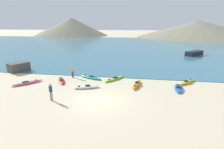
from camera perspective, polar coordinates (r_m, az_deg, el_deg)
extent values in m
plane|color=beige|center=(15.46, -4.61, -8.56)|extent=(400.00, 400.00, 0.00)
cube|color=teal|center=(56.15, 5.61, 9.40)|extent=(160.00, 70.00, 0.06)
cone|color=gray|center=(110.67, -13.09, 14.96)|extent=(43.74, 43.74, 10.37)
cone|color=gray|center=(103.40, 26.13, 13.22)|extent=(62.09, 62.09, 8.46)
ellipsoid|color=red|center=(21.20, -16.19, -1.92)|extent=(1.99, 2.77, 0.24)
cube|color=black|center=(21.02, -16.18, -1.65)|extent=(0.56, 0.62, 0.05)
cylinder|color=black|center=(21.90, -16.42, -1.00)|extent=(0.22, 0.22, 0.02)
ellipsoid|color=#E5668C|center=(21.75, -25.94, -2.43)|extent=(2.68, 2.99, 0.28)
cube|color=black|center=(21.67, -26.42, -2.10)|extent=(0.66, 0.69, 0.05)
cylinder|color=black|center=(21.93, -23.66, -1.59)|extent=(0.22, 0.22, 0.02)
ellipsoid|color=blue|center=(19.19, 20.81, -4.19)|extent=(1.18, 2.85, 0.27)
cube|color=black|center=(19.00, 20.88, -3.88)|extent=(0.49, 0.56, 0.05)
cylinder|color=black|center=(19.86, 20.77, -3.07)|extent=(0.27, 0.27, 0.02)
ellipsoid|color=orange|center=(19.16, 8.02, -3.21)|extent=(1.13, 3.26, 0.32)
cube|color=black|center=(19.25, 8.13, -2.54)|extent=(0.42, 0.62, 0.05)
cylinder|color=black|center=(18.29, 7.51, -3.56)|extent=(0.21, 0.21, 0.02)
ellipsoid|color=#8CCC2D|center=(21.01, 0.78, -1.42)|extent=(2.42, 3.11, 0.24)
cube|color=black|center=(21.09, 1.08, -0.94)|extent=(0.65, 0.71, 0.05)
cylinder|color=black|center=(20.35, -0.93, -1.62)|extent=(0.25, 0.25, 0.02)
ellipsoid|color=white|center=(18.45, -8.36, -4.05)|extent=(2.83, 1.58, 0.28)
cube|color=black|center=(18.40, -7.95, -3.54)|extent=(0.60, 0.53, 0.05)
cylinder|color=black|center=(18.40, -10.75, -3.71)|extent=(0.25, 0.25, 0.02)
ellipsoid|color=teal|center=(21.72, -6.99, -0.90)|extent=(3.27, 1.98, 0.29)
cube|color=black|center=(21.57, -6.67, -0.55)|extent=(0.69, 0.58, 0.05)
cylinder|color=black|center=(22.26, -8.77, -0.14)|extent=(0.23, 0.23, 0.02)
ellipsoid|color=yellow|center=(21.48, 23.19, -2.31)|extent=(2.38, 2.48, 0.28)
cube|color=black|center=(21.31, 23.04, -1.96)|extent=(0.59, 0.60, 0.05)
cylinder|color=black|center=(22.10, 24.23, -1.52)|extent=(0.21, 0.21, 0.02)
cylinder|color=gray|center=(16.26, -19.42, -6.69)|extent=(0.11, 0.11, 0.79)
cylinder|color=gray|center=(16.19, -18.99, -6.74)|extent=(0.11, 0.11, 0.79)
cube|color=navy|center=(15.99, -19.43, -4.49)|extent=(0.27, 0.25, 0.56)
cylinder|color=navy|center=(16.04, -19.80, -4.41)|extent=(0.08, 0.08, 0.53)
cylinder|color=navy|center=(15.93, -19.06, -4.48)|extent=(0.08, 0.08, 0.53)
sphere|color=tan|center=(15.86, -19.56, -3.17)|extent=(0.21, 0.21, 0.21)
cylinder|color=#384260|center=(22.43, -12.88, 0.05)|extent=(0.12, 0.12, 0.81)
cylinder|color=#384260|center=(22.38, -12.54, 0.03)|extent=(0.12, 0.12, 0.81)
cube|color=yellow|center=(22.23, -12.82, 1.75)|extent=(0.24, 0.27, 0.57)
cylinder|color=yellow|center=(22.27, -13.11, 1.80)|extent=(0.08, 0.08, 0.54)
cylinder|color=yellow|center=(22.18, -12.53, 1.78)|extent=(0.08, 0.08, 0.54)
sphere|color=tan|center=(22.14, -12.89, 2.76)|extent=(0.22, 0.22, 0.22)
cube|color=black|center=(41.50, 25.25, 6.32)|extent=(4.36, 4.38, 0.92)
cube|color=#4C4742|center=(28.07, -28.15, 2.17)|extent=(2.66, 3.06, 1.23)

